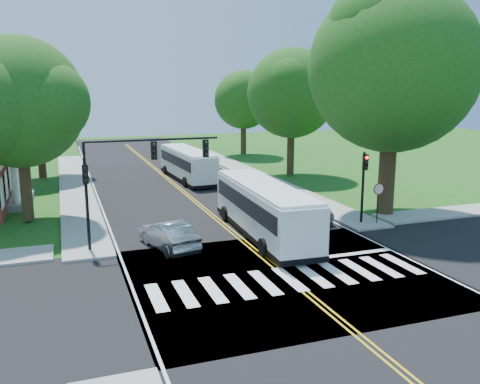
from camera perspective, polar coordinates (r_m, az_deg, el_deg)
name	(u,v)px	position (r m, az deg, el deg)	size (l,w,h in m)	color
ground	(285,275)	(23.60, 5.08, -9.32)	(140.00, 140.00, 0.00)	#194C13
road	(189,197)	(40.00, -5.70, -0.53)	(14.00, 96.00, 0.01)	black
cross_road	(285,275)	(23.60, 5.08, -9.30)	(60.00, 12.00, 0.01)	black
center_line	(178,187)	(43.82, -6.97, 0.53)	(0.36, 70.00, 0.01)	gold
edge_line_w	(96,193)	(42.89, -15.86, -0.08)	(0.12, 70.00, 0.01)	silver
edge_line_e	(252,182)	(45.74, 1.37, 1.09)	(0.12, 70.00, 0.01)	silver
crosswalk	(290,279)	(23.18, 5.60, -9.69)	(12.60, 3.00, 0.01)	silver
stop_bar	(335,256)	(26.47, 10.58, -7.08)	(6.60, 0.40, 0.01)	silver
sidewalk_nw	(75,187)	(45.76, -18.00, 0.59)	(2.60, 40.00, 0.15)	gray
sidewalk_ne	(256,175)	(49.02, 1.76, 1.87)	(2.60, 40.00, 0.15)	gray
tree_ne_big	(393,68)	(34.59, 16.82, 13.17)	(10.80, 10.80, 14.91)	#382916
tree_west_near	(19,102)	(34.06, -23.61, 9.20)	(8.00, 8.00, 11.40)	#382916
tree_west_far	(37,103)	(50.03, -21.83, 9.23)	(7.60, 7.60, 10.67)	#382916
tree_east_mid	(292,93)	(48.65, 5.83, 10.96)	(8.40, 8.40, 11.93)	#382916
tree_east_far	(243,100)	(63.84, 0.39, 10.29)	(7.20, 7.20, 10.34)	#382916
signal_nw	(132,167)	(26.94, -12.03, 2.76)	(7.15, 0.46, 5.66)	black
signal_ne	(364,178)	(32.16, 13.73, 1.55)	(0.30, 0.46, 4.40)	black
stop_sign	(378,193)	(32.40, 15.28, -0.13)	(0.76, 0.08, 2.53)	black
bus_lead	(264,208)	(29.24, 2.68, -1.85)	(3.19, 11.74, 3.01)	white
bus_follow	(187,164)	(47.16, -5.95, 3.19)	(3.05, 11.05, 2.83)	white
hatchback	(169,235)	(27.21, -8.02, -4.81)	(1.60, 4.58, 1.51)	#A1A3A8
suv	(308,210)	(33.27, 7.65, -2.00)	(2.04, 4.41, 1.23)	silver
dark_sedan	(255,188)	(39.85, 1.74, 0.50)	(1.95, 4.79, 1.39)	black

